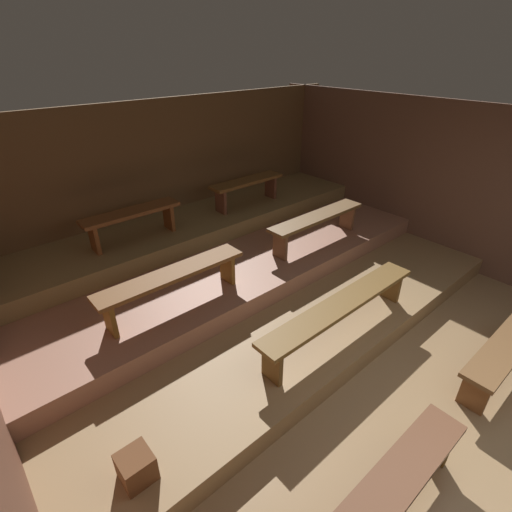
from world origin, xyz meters
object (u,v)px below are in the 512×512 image
Objects in this scene: bench_floor_left at (399,479)px; bench_floor_right at (503,352)px; bench_upper_right at (247,185)px; wooden_crate_lower at (136,467)px; bench_lower_center at (341,307)px; bench_upper_left at (132,217)px; bench_middle_left at (173,278)px; bench_middle_right at (317,220)px.

bench_floor_left and bench_floor_right have the same top height.
bench_upper_right is 5.50× the size of wooden_crate_lower.
bench_floor_right is 1.63m from bench_lower_center.
bench_upper_left is at bearing 110.95° from bench_lower_center.
wooden_crate_lower is (-2.38, -0.04, -0.23)m from bench_lower_center.
bench_lower_center is 1.32× the size of bench_middle_left.
bench_lower_center is 2.39m from wooden_crate_lower.
bench_floor_right is 4.07m from bench_upper_right.
wooden_crate_lower is at bearing -179.07° from bench_lower_center.
bench_lower_center is 1.32× the size of bench_middle_right.
bench_floor_right is 2.72m from bench_middle_right.
bench_upper_right reaches higher than wooden_crate_lower.
bench_upper_right is at bearing 70.75° from bench_lower_center.
bench_middle_left is (-1.22, 1.34, 0.23)m from bench_lower_center.
bench_lower_center is at bearing 124.61° from bench_floor_right.
bench_lower_center is 1.83m from bench_middle_left.
bench_upper_left is (-0.02, 4.01, 0.70)m from bench_floor_left.
bench_lower_center reaches higher than wooden_crate_lower.
bench_upper_left is at bearing 180.00° from bench_upper_right.
wooden_crate_lower is at bearing -116.47° from bench_upper_left.
bench_middle_right is 1.32× the size of bench_upper_left.
bench_upper_left reaches higher than bench_floor_right.
bench_upper_left reaches higher than bench_middle_right.
bench_lower_center is at bearing 0.93° from wooden_crate_lower.
bench_middle_left is 2.54m from bench_upper_right.
bench_upper_right is at bearing 98.26° from bench_middle_right.
wooden_crate_lower is at bearing 136.76° from bench_floor_left.
bench_upper_right is (0.02, 4.01, 0.70)m from bench_floor_right.
bench_floor_left is 1.00× the size of bench_floor_right.
bench_upper_left is at bearing 81.74° from bench_middle_left.
bench_lower_center reaches higher than bench_floor_right.
bench_upper_left and bench_upper_right have the same top height.
bench_middle_left is (-0.21, 2.67, 0.48)m from bench_floor_left.
bench_middle_right is at bearing 51.37° from bench_floor_left.
bench_floor_right is at bearing -51.37° from bench_middle_left.
bench_middle_left reaches higher than bench_floor_right.
bench_upper_right is at bearing 89.73° from bench_floor_right.
bench_floor_right is 4.51m from bench_upper_left.
bench_upper_right is at bearing 39.35° from wooden_crate_lower.
wooden_crate_lower is (-3.30, 1.29, 0.02)m from bench_floor_right.
bench_floor_left is 1.09× the size of bench_upper_left.
bench_middle_right is 1.37m from bench_upper_right.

